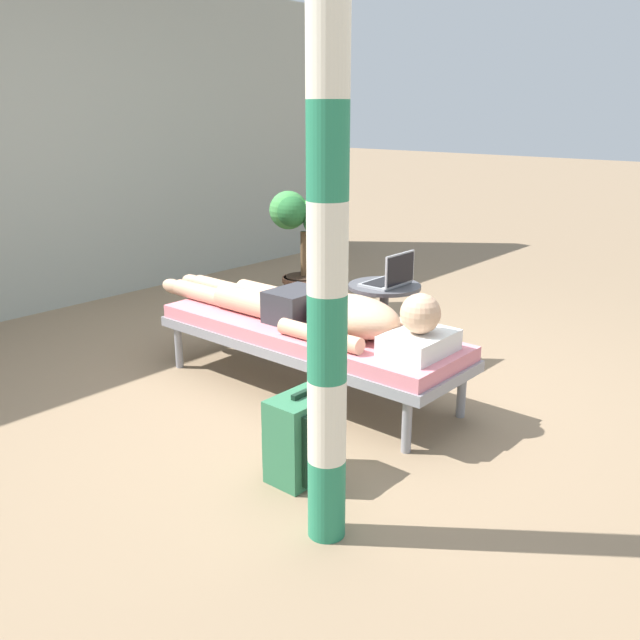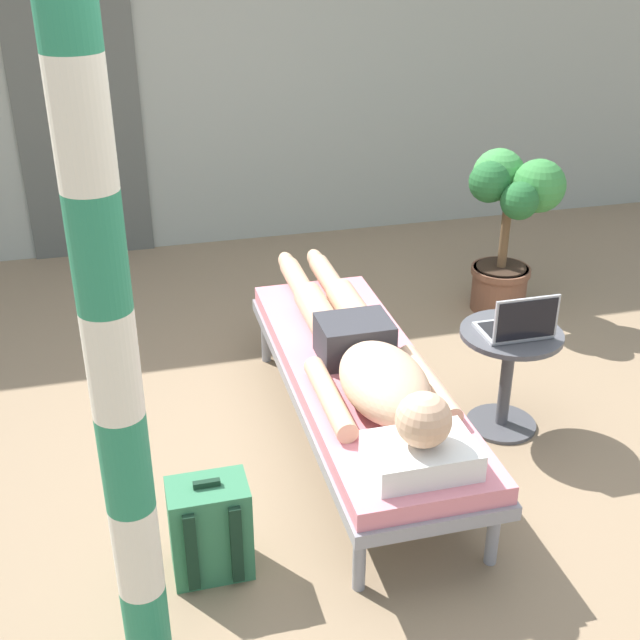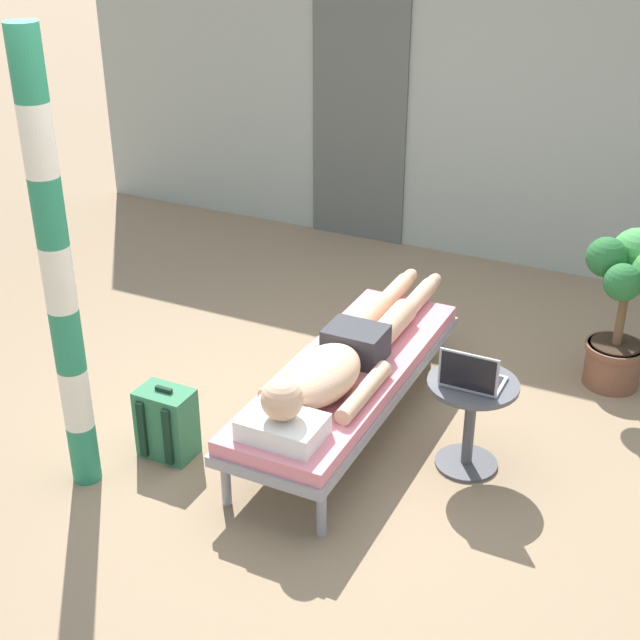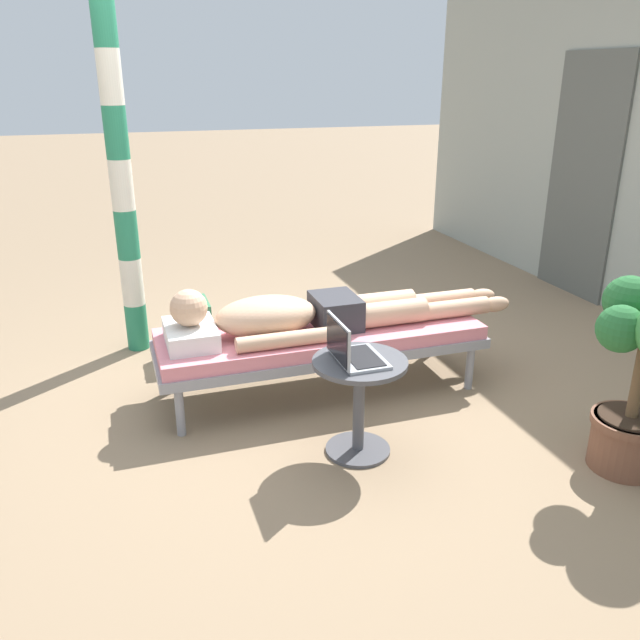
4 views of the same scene
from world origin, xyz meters
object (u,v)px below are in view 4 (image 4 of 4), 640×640
(lounge_chair, at_px, (320,339))
(backpack, at_px, (196,329))
(side_table, at_px, (359,390))
(laptop, at_px, (351,351))
(porch_post, at_px, (122,185))
(person_reclining, at_px, (305,314))

(lounge_chair, height_order, backpack, backpack)
(side_table, relative_size, laptop, 1.69)
(backpack, bearing_deg, porch_post, -124.64)
(side_table, distance_m, porch_post, 2.20)
(person_reclining, relative_size, porch_post, 0.93)
(laptop, relative_size, backpack, 0.73)
(laptop, bearing_deg, side_table, 90.00)
(lounge_chair, height_order, side_table, side_table)
(side_table, distance_m, laptop, 0.23)
(side_table, bearing_deg, backpack, -157.72)
(side_table, bearing_deg, porch_post, -150.58)
(lounge_chair, xyz_separation_m, backpack, (-0.79, -0.65, -0.15))
(lounge_chair, distance_m, backpack, 1.03)
(laptop, height_order, porch_post, porch_post)
(backpack, bearing_deg, person_reclining, 35.38)
(side_table, relative_size, backpack, 1.23)
(side_table, height_order, backpack, side_table)
(lounge_chair, height_order, laptop, laptop)
(side_table, height_order, porch_post, porch_post)
(person_reclining, bearing_deg, laptop, 0.80)
(lounge_chair, distance_m, side_table, 0.73)
(side_table, distance_m, backpack, 1.64)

